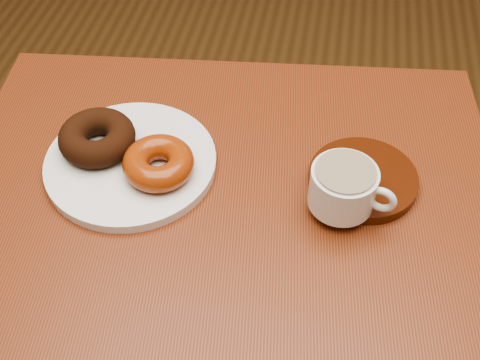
% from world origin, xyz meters
% --- Properties ---
extents(cafe_table, '(0.82, 0.65, 0.72)m').
position_xyz_m(cafe_table, '(-0.22, -0.10, 0.60)').
color(cafe_table, brown).
rests_on(cafe_table, ground).
extents(donut_plate, '(0.27, 0.27, 0.01)m').
position_xyz_m(donut_plate, '(-0.36, -0.08, 0.73)').
color(donut_plate, white).
rests_on(donut_plate, cafe_table).
extents(donut_cinnamon, '(0.14, 0.14, 0.04)m').
position_xyz_m(donut_cinnamon, '(-0.41, -0.06, 0.75)').
color(donut_cinnamon, black).
rests_on(donut_cinnamon, donut_plate).
extents(donut_caramel, '(0.13, 0.13, 0.04)m').
position_xyz_m(donut_caramel, '(-0.32, -0.10, 0.75)').
color(donut_caramel, '#973A10').
rests_on(donut_caramel, donut_plate).
extents(saucer, '(0.18, 0.18, 0.02)m').
position_xyz_m(saucer, '(-0.04, -0.05, 0.73)').
color(saucer, '#3D1608').
rests_on(saucer, cafe_table).
extents(coffee_cup, '(0.11, 0.09, 0.06)m').
position_xyz_m(coffee_cup, '(-0.06, -0.11, 0.76)').
color(coffee_cup, white).
rests_on(coffee_cup, saucer).
extents(teaspoon, '(0.03, 0.11, 0.01)m').
position_xyz_m(teaspoon, '(-0.07, -0.07, 0.74)').
color(teaspoon, silver).
rests_on(teaspoon, saucer).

